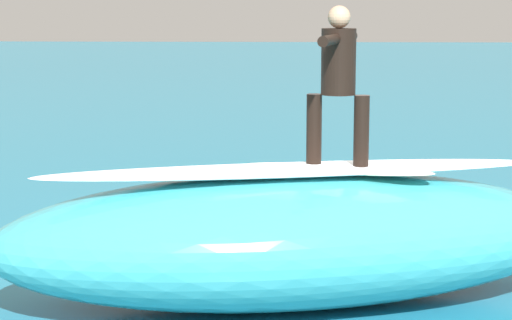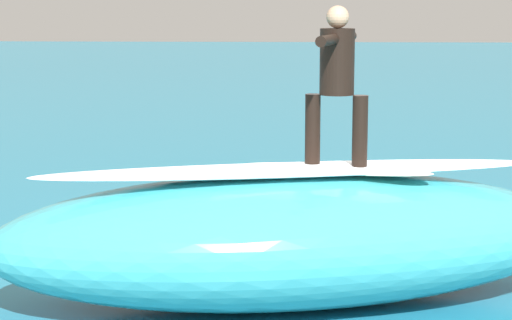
% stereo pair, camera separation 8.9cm
% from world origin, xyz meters
% --- Properties ---
extents(ground_plane, '(120.00, 120.00, 0.00)m').
position_xyz_m(ground_plane, '(0.00, 0.00, 0.00)').
color(ground_plane, teal).
extents(wave_crest, '(6.50, 3.59, 1.36)m').
position_xyz_m(wave_crest, '(0.35, 1.60, 0.68)').
color(wave_crest, teal).
rests_on(wave_crest, ground_plane).
extents(wave_foam_lip, '(5.27, 1.95, 0.08)m').
position_xyz_m(wave_foam_lip, '(0.35, 1.60, 1.40)').
color(wave_foam_lip, white).
rests_on(wave_foam_lip, wave_crest).
extents(surfboard_riding, '(2.07, 0.97, 0.06)m').
position_xyz_m(surfboard_riding, '(-0.12, 1.49, 1.40)').
color(surfboard_riding, '#EAE5C6').
rests_on(surfboard_riding, wave_crest).
extents(surfer_riding, '(0.63, 1.52, 1.63)m').
position_xyz_m(surfer_riding, '(-0.12, 1.49, 2.37)').
color(surfer_riding, black).
rests_on(surfer_riding, surfboard_riding).
extents(surfboard_paddling, '(0.81, 2.30, 0.10)m').
position_xyz_m(surfboard_paddling, '(1.71, -2.26, 0.05)').
color(surfboard_paddling, '#EAE5C6').
rests_on(surfboard_paddling, ground_plane).
extents(surfer_paddling, '(0.47, 1.74, 0.31)m').
position_xyz_m(surfer_paddling, '(1.70, -2.39, 0.23)').
color(surfer_paddling, black).
rests_on(surfer_paddling, surfboard_paddling).
extents(foam_patch_mid, '(1.05, 1.24, 0.09)m').
position_xyz_m(foam_patch_mid, '(1.15, 0.52, 0.05)').
color(foam_patch_mid, white).
rests_on(foam_patch_mid, ground_plane).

